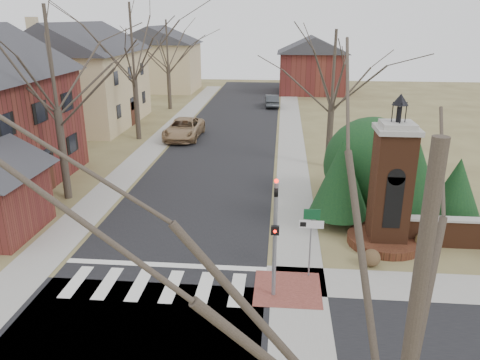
# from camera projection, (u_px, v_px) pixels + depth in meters

# --- Properties ---
(ground) EXTENTS (120.00, 120.00, 0.00)m
(ground) POSITION_uv_depth(u_px,v_px,m) (150.00, 298.00, 16.32)
(ground) COLOR brown
(ground) RESTS_ON ground
(main_street) EXTENTS (8.00, 70.00, 0.01)m
(main_street) POSITION_uv_depth(u_px,v_px,m) (225.00, 141.00, 36.99)
(main_street) COLOR black
(main_street) RESTS_ON ground
(cross_street) EXTENTS (120.00, 8.00, 0.01)m
(cross_street) POSITION_uv_depth(u_px,v_px,m) (121.00, 357.00, 13.49)
(cross_street) COLOR black
(cross_street) RESTS_ON ground
(crosswalk_zone) EXTENTS (8.00, 2.20, 0.02)m
(crosswalk_zone) POSITION_uv_depth(u_px,v_px,m) (156.00, 286.00, 17.07)
(crosswalk_zone) COLOR silver
(crosswalk_zone) RESTS_ON ground
(stop_bar) EXTENTS (8.00, 0.35, 0.02)m
(stop_bar) POSITION_uv_depth(u_px,v_px,m) (166.00, 265.00, 18.47)
(stop_bar) COLOR silver
(stop_bar) RESTS_ON ground
(sidewalk_right_main) EXTENTS (2.00, 60.00, 0.02)m
(sidewalk_right_main) POSITION_uv_depth(u_px,v_px,m) (291.00, 142.00, 36.54)
(sidewalk_right_main) COLOR gray
(sidewalk_right_main) RESTS_ON ground
(sidewalk_left) EXTENTS (2.00, 60.00, 0.02)m
(sidewalk_left) POSITION_uv_depth(u_px,v_px,m) (161.00, 139.00, 37.43)
(sidewalk_left) COLOR gray
(sidewalk_left) RESTS_ON ground
(curb_apron) EXTENTS (2.40, 2.40, 0.02)m
(curb_apron) POSITION_uv_depth(u_px,v_px,m) (287.00, 289.00, 16.84)
(curb_apron) COLOR brown
(curb_apron) RESTS_ON ground
(traffic_signal_pole) EXTENTS (0.28, 0.41, 4.50)m
(traffic_signal_pole) POSITION_uv_depth(u_px,v_px,m) (275.00, 229.00, 15.63)
(traffic_signal_pole) COLOR slate
(traffic_signal_pole) RESTS_ON ground
(sign_post) EXTENTS (0.90, 0.07, 2.75)m
(sign_post) POSITION_uv_depth(u_px,v_px,m) (311.00, 229.00, 17.06)
(sign_post) COLOR slate
(sign_post) RESTS_ON ground
(brick_gate_monument) EXTENTS (3.20, 3.20, 6.47)m
(brick_gate_monument) POSITION_uv_depth(u_px,v_px,m) (390.00, 197.00, 19.52)
(brick_gate_monument) COLOR #502917
(brick_gate_monument) RESTS_ON ground
(house_stucco_left) EXTENTS (9.80, 12.80, 9.28)m
(house_stucco_left) POSITION_uv_depth(u_px,v_px,m) (80.00, 73.00, 41.32)
(house_stucco_left) COLOR tan
(house_stucco_left) RESTS_ON ground
(house_distant_left) EXTENTS (10.80, 8.80, 8.53)m
(house_distant_left) POSITION_uv_depth(u_px,v_px,m) (158.00, 57.00, 61.05)
(house_distant_left) COLOR tan
(house_distant_left) RESTS_ON ground
(house_distant_right) EXTENTS (8.80, 8.80, 7.30)m
(house_distant_right) POSITION_uv_depth(u_px,v_px,m) (312.00, 63.00, 59.53)
(house_distant_right) COLOR maroon
(house_distant_right) RESTS_ON ground
(evergreen_near) EXTENTS (2.80, 2.80, 4.10)m
(evergreen_near) POSITION_uv_depth(u_px,v_px,m) (341.00, 177.00, 21.52)
(evergreen_near) COLOR #473D33
(evergreen_near) RESTS_ON ground
(evergreen_mid) EXTENTS (3.40, 3.40, 4.70)m
(evergreen_mid) POSITION_uv_depth(u_px,v_px,m) (409.00, 165.00, 22.27)
(evergreen_mid) COLOR #473D33
(evergreen_mid) RESTS_ON ground
(evergreen_far) EXTENTS (2.40, 2.40, 3.30)m
(evergreen_far) POSITION_uv_depth(u_px,v_px,m) (457.00, 188.00, 21.39)
(evergreen_far) COLOR #473D33
(evergreen_far) RESTS_ON ground
(evergreen_mass) EXTENTS (4.80, 4.80, 4.80)m
(evergreen_mass) POSITION_uv_depth(u_px,v_px,m) (371.00, 160.00, 23.68)
(evergreen_mass) COLOR black
(evergreen_mass) RESTS_ON ground
(bare_tree_0) EXTENTS (8.05, 8.05, 11.15)m
(bare_tree_0) POSITION_uv_depth(u_px,v_px,m) (50.00, 51.00, 22.83)
(bare_tree_0) COLOR #473D33
(bare_tree_0) RESTS_ON ground
(bare_tree_1) EXTENTS (8.40, 8.40, 11.64)m
(bare_tree_1) POSITION_uv_depth(u_px,v_px,m) (131.00, 34.00, 34.94)
(bare_tree_1) COLOR #473D33
(bare_tree_1) RESTS_ON ground
(bare_tree_2) EXTENTS (7.35, 7.35, 10.19)m
(bare_tree_2) POSITION_uv_depth(u_px,v_px,m) (167.00, 40.00, 47.53)
(bare_tree_2) COLOR #473D33
(bare_tree_2) RESTS_ON ground
(bare_tree_3) EXTENTS (7.00, 7.00, 9.70)m
(bare_tree_3) POSITION_uv_depth(u_px,v_px,m) (334.00, 62.00, 28.50)
(bare_tree_3) COLOR #473D33
(bare_tree_3) RESTS_ON ground
(bare_tree_4) EXTENTS (6.65, 6.65, 9.21)m
(bare_tree_4) POSITION_uv_depth(u_px,v_px,m) (418.00, 294.00, 5.24)
(bare_tree_4) COLOR #473D33
(bare_tree_4) RESTS_ON ground
(pickup_truck) EXTENTS (2.69, 5.69, 1.57)m
(pickup_truck) POSITION_uv_depth(u_px,v_px,m) (184.00, 129.00, 37.49)
(pickup_truck) COLOR #9C7B55
(pickup_truck) RESTS_ON ground
(distant_car) EXTENTS (1.72, 4.11, 1.32)m
(distant_car) POSITION_uv_depth(u_px,v_px,m) (272.00, 101.00, 50.68)
(distant_car) COLOR #323639
(distant_car) RESTS_ON ground
(dry_shrub_left) EXTENTS (0.70, 0.70, 0.70)m
(dry_shrub_left) POSITION_uv_depth(u_px,v_px,m) (371.00, 258.00, 18.33)
(dry_shrub_left) COLOR #503B24
(dry_shrub_left) RESTS_ON ground
(dry_shrub_right) EXTENTS (0.80, 0.80, 0.80)m
(dry_shrub_right) POSITION_uv_depth(u_px,v_px,m) (425.00, 241.00, 19.61)
(dry_shrub_right) COLOR olive
(dry_shrub_right) RESTS_ON ground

